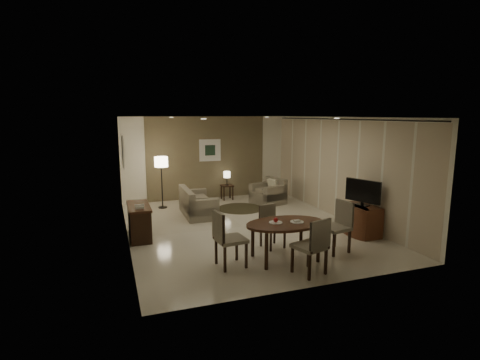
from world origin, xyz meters
name	(u,v)px	position (x,y,z in m)	size (l,w,h in m)	color
room_shell	(237,171)	(0.00, 0.40, 1.35)	(5.50, 7.00, 2.70)	beige
taupe_accent	(207,158)	(0.00, 3.48, 1.35)	(3.96, 0.03, 2.70)	brown
curtain_wall	(337,169)	(2.68, 0.00, 1.32)	(0.08, 6.70, 2.58)	beige
curtain_rod	(339,119)	(2.68, 0.00, 2.64)	(0.03, 0.03, 6.80)	black
art_back_frame	(210,150)	(0.10, 3.46, 1.60)	(0.72, 0.03, 0.72)	silver
art_back_canvas	(210,150)	(0.10, 3.44, 1.60)	(0.34, 0.01, 0.34)	#1C3222
art_left_frame	(123,152)	(-2.72, 1.20, 1.85)	(0.03, 0.60, 0.80)	silver
art_left_canvas	(124,152)	(-2.71, 1.20, 1.85)	(0.01, 0.46, 0.64)	gray
downlight_nl	(204,119)	(-1.40, -1.80, 2.69)	(0.10, 0.10, 0.01)	white
downlight_nr	(337,118)	(1.40, -1.80, 2.69)	(0.10, 0.10, 0.01)	white
downlight_fl	(171,117)	(-1.40, 1.80, 2.69)	(0.10, 0.10, 0.01)	white
downlight_fr	(267,117)	(1.40, 1.80, 2.69)	(0.10, 0.10, 0.01)	white
console_desk	(139,221)	(-2.49, 0.00, 0.38)	(0.48, 1.20, 0.75)	#492417
telephone	(139,206)	(-2.49, -0.30, 0.80)	(0.20, 0.14, 0.09)	white
tv_cabinet	(362,220)	(2.40, -1.50, 0.35)	(0.48, 0.90, 0.70)	brown
flat_tv	(363,192)	(2.38, -1.50, 1.02)	(0.06, 0.88, 0.60)	black
dining_table	(285,241)	(0.05, -2.26, 0.36)	(1.55, 0.97, 0.73)	#492417
chair_near	(309,246)	(0.16, -3.00, 0.51)	(0.50, 0.50, 1.02)	gray
chair_far	(273,227)	(0.10, -1.59, 0.44)	(0.43, 0.43, 0.89)	gray
chair_left	(231,239)	(-1.03, -2.23, 0.53)	(0.51, 0.51, 1.05)	gray
chair_right	(335,227)	(1.18, -2.23, 0.52)	(0.50, 0.50, 1.03)	gray
plate_a	(276,223)	(-0.13, -2.21, 0.74)	(0.26, 0.26, 0.02)	white
plate_b	(297,222)	(0.27, -2.31, 0.74)	(0.26, 0.26, 0.02)	white
fruit_apple	(276,220)	(-0.13, -2.21, 0.79)	(0.09, 0.09, 0.09)	#B61514
napkin	(297,221)	(0.27, -2.31, 0.76)	(0.12, 0.08, 0.03)	white
round_rug	(240,208)	(0.55, 1.74, 0.01)	(1.35, 1.35, 0.01)	#403C24
sofa	(198,202)	(-0.79, 1.46, 0.38)	(0.80, 1.60, 0.75)	gray
armchair	(268,191)	(1.58, 2.04, 0.39)	(0.89, 0.84, 0.79)	gray
side_table	(227,192)	(0.55, 3.04, 0.24)	(0.38, 0.38, 0.48)	black
table_lamp	(227,178)	(0.55, 3.04, 0.73)	(0.22, 0.22, 0.50)	#FFEAC1
floor_lamp	(162,183)	(-1.61, 2.60, 0.77)	(0.39, 0.39, 1.54)	#FFE5B7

